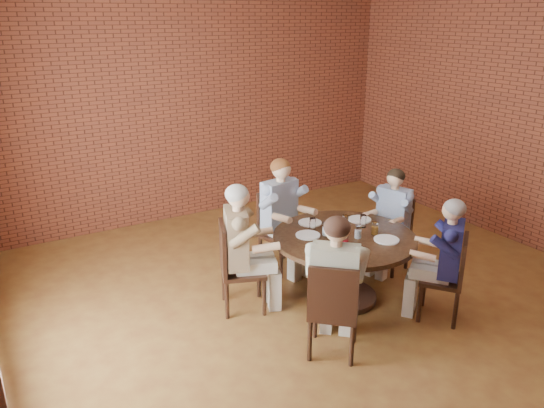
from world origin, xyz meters
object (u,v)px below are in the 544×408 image
dining_table (343,255)px  chair_d (333,307)px  chair_c (234,264)px  diner_b (283,216)px  smartphone (380,241)px  diner_d (335,286)px  chair_e (450,275)px  diner_a (391,221)px  diner_e (444,260)px  chair_b (278,227)px  diner_c (243,248)px  chair_a (393,230)px

dining_table → chair_d: 1.07m
chair_c → diner_b: bearing=-38.7°
smartphone → diner_b: bearing=109.3°
dining_table → chair_c: 1.17m
diner_d → chair_e: (1.34, -0.15, -0.18)m
diner_a → diner_e: 1.13m
diner_b → diner_e: diner_b is taller
chair_b → chair_e: chair_b is taller
diner_b → diner_c: size_ratio=1.00×
diner_d → diner_e: (1.29, -0.09, -0.03)m
diner_a → smartphone: bearing=-66.9°
dining_table → diner_c: size_ratio=1.10×
dining_table → diner_a: 0.97m
chair_a → chair_c: bearing=-110.2°
dining_table → chair_b: chair_b is taller
diner_d → diner_a: bearing=-104.9°
chair_d → diner_d: bearing=-90.0°
diner_a → smartphone: diner_a is taller
diner_b → diner_e: bearing=-75.8°
diner_b → chair_d: 1.85m
chair_a → chair_e: (-0.33, -1.17, 0.01)m
chair_b → diner_e: size_ratio=0.75×
dining_table → chair_c: (-1.09, 0.42, -0.01)m
diner_a → diner_c: size_ratio=0.92×
chair_b → diner_c: 1.08m
diner_e → smartphone: (-0.40, 0.49, 0.11)m
chair_b → diner_c: size_ratio=0.70×
diner_d → chair_e: bearing=-143.3°
diner_b → diner_c: bearing=-155.4°
diner_b → smartphone: size_ratio=10.85×
chair_a → diner_c: diner_c is taller
chair_b → diner_d: diner_d is taller
chair_a → diner_b: 1.35m
dining_table → diner_c: bearing=158.8°
chair_d → diner_e: (1.35, -0.02, 0.13)m
diner_b → chair_c: diner_b is taller
smartphone → diner_a: bearing=43.0°
chair_c → chair_d: size_ratio=1.01×
chair_b → diner_d: 1.85m
diner_b → chair_e: 2.02m
diner_b → chair_b: bearing=90.0°
chair_c → chair_e: chair_c is taller
chair_a → chair_b: size_ratio=0.93×
chair_b → diner_c: bearing=-150.9°
diner_a → chair_c: size_ratio=1.32×
dining_table → chair_e: chair_e is taller
diner_b → chair_c: 1.09m
diner_b → chair_a: bearing=-39.3°
chair_a → diner_d: (-1.67, -1.02, 0.18)m
chair_a → diner_c: size_ratio=0.65×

